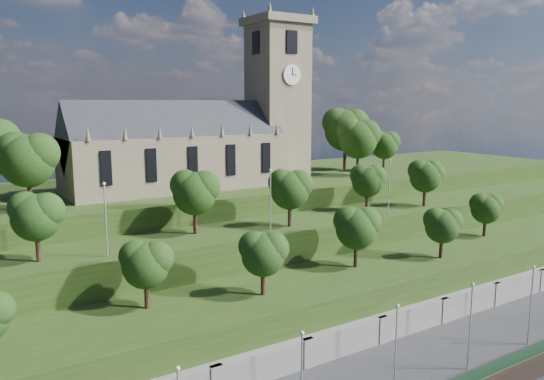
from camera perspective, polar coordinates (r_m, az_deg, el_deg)
retaining_wall at (r=58.33m, az=7.52°, el=-16.40°), size 160.00×2.10×5.00m
embankment_lower at (r=62.02m, az=3.89°, el=-13.19°), size 160.00×12.00×8.00m
embankment_upper at (r=69.91m, az=-1.50°, el=-8.75°), size 160.00×10.00×12.00m
hilltop at (r=87.51m, az=-8.60°, el=-4.07°), size 160.00×32.00×15.00m
church at (r=81.94m, az=-7.21°, el=5.68°), size 38.60×12.35×27.60m
trees_lower at (r=60.79m, az=5.71°, el=-5.11°), size 70.73×8.48×7.52m
trees_upper at (r=67.97m, az=0.61°, el=0.29°), size 60.20×8.13×7.85m
trees_hilltop at (r=82.38m, az=-5.78°, el=5.36°), size 74.16×17.10×11.75m
lamp_posts_promenade at (r=48.91m, az=13.17°, el=-16.00°), size 60.36×0.36×8.86m
lamp_posts_upper at (r=64.83m, az=-0.17°, el=-0.60°), size 40.36×0.36×7.83m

